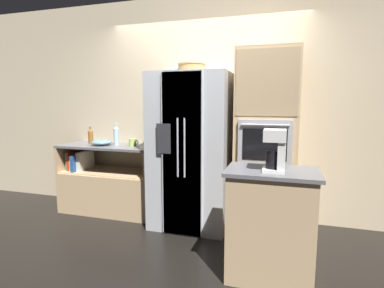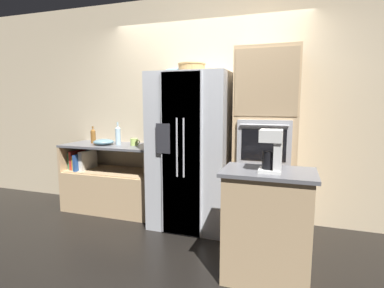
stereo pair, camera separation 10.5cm
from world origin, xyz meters
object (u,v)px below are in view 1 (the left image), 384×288
Objects in this scene: bottle_tall at (116,135)px; bottle_short at (91,136)px; coffee_maker at (277,149)px; fruit_bowl at (177,71)px; mug at (133,142)px; mixing_bowl at (102,142)px; refrigerator at (192,150)px; wall_oven at (266,143)px; wicker_basket at (192,67)px.

bottle_short is (-0.42, 0.03, -0.03)m from bottle_tall.
bottle_tall is 1.29× the size of bottle_short.
bottle_short is 2.71m from coffee_maker.
coffee_maker is at bearing -23.83° from bottle_short.
fruit_bowl reaches higher than mug.
bottle_tall is 1.12× the size of mixing_bowl.
mug is 0.50× the size of mixing_bowl.
bottle_tall reaches higher than bottle_short.
wall_oven is at bearing 3.66° from refrigerator.
bottle_short is at bearing 178.13° from wall_oven.
wall_oven reaches higher than fruit_bowl.
coffee_maker is (0.13, -1.02, 0.09)m from wall_oven.
fruit_bowl is 1.05× the size of bottle_tall.
bottle_tall is (-1.93, 0.04, 0.02)m from wall_oven.
wicker_basket is 2.36× the size of mug.
fruit_bowl reaches higher than bottle_tall.
wall_oven is 2.35m from bottle_short.
wicker_basket is at bearing -33.22° from fruit_bowl.
mixing_bowl is at bearing -21.28° from bottle_short.
wicker_basket is (-0.84, -0.10, 0.84)m from wall_oven.
coffee_maker is (1.20, -1.06, -0.73)m from fruit_bowl.
wall_oven is at bearing 97.30° from coffee_maker.
coffee_maker is (0.98, -0.96, 0.21)m from refrigerator.
wicker_basket is at bearing -4.16° from mixing_bowl.
bottle_short is at bearing 175.65° from bottle_tall.
wall_oven is at bearing -1.87° from bottle_short.
refrigerator reaches higher than mug.
wicker_basket is 1.04× the size of bottle_tall.
mug is (-0.63, 0.02, -0.89)m from fruit_bowl.
mixing_bowl is at bearing -163.32° from bottle_tall.
wall_oven is at bearing -1.33° from bottle_tall.
mixing_bowl is (-0.19, -0.06, -0.09)m from bottle_tall.
wicker_basket is 1.35× the size of bottle_short.
bottle_tall reaches higher than mug.
coffee_maker is at bearing -24.08° from mixing_bowl.
mixing_bowl is 2.47m from coffee_maker.
refrigerator is at bearing 100.98° from wicker_basket.
mixing_bowl is (-2.12, -0.01, -0.07)m from wall_oven.
wicker_basket reaches higher than fruit_bowl.
wall_oven reaches higher than mixing_bowl.
wicker_basket is at bearing -172.91° from wall_oven.
mug is at bearing 177.70° from wall_oven.
mixing_bowl is at bearing 155.92° from coffee_maker.
bottle_short is 0.70× the size of coffee_maker.
fruit_bowl is (-1.07, 0.04, 0.82)m from wall_oven.
mug is at bearing 168.57° from wicker_basket.
mixing_bowl is at bearing 175.84° from wicker_basket.
refrigerator is 1.09m from bottle_tall.
coffee_maker reaches higher than mixing_bowl.
wicker_basket reaches higher than mixing_bowl.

